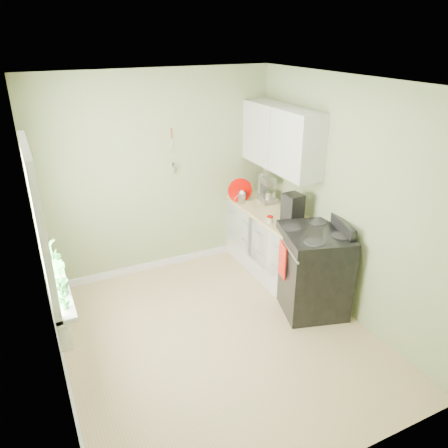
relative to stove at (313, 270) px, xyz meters
name	(u,v)px	position (x,y,z in m)	size (l,w,h in m)	color
floor	(217,338)	(-1.28, -0.05, -0.52)	(3.20, 3.60, 0.02)	tan
ceiling	(215,81)	(-1.28, -0.05, 2.20)	(3.20, 3.60, 0.02)	white
wall_back	(159,175)	(-1.28, 1.76, 0.84)	(3.20, 0.02, 2.70)	#97A671
wall_left	(42,261)	(-2.89, -0.05, 0.84)	(0.02, 3.60, 2.70)	#97A671
wall_right	(346,200)	(0.33, -0.05, 0.84)	(0.02, 3.60, 2.70)	#97A671
base_cabinets	(272,243)	(0.02, 0.95, -0.08)	(0.60, 1.60, 0.87)	white
countertop	(273,212)	(0.01, 0.95, 0.38)	(0.64, 1.60, 0.04)	#D6BF83
upper_cabinets	(281,138)	(0.15, 1.05, 1.34)	(0.35, 1.40, 0.80)	white
window	(38,225)	(-2.86, 0.25, 1.04)	(0.06, 1.14, 1.44)	white
window_sill	(59,289)	(-2.79, 0.25, 0.37)	(0.18, 1.14, 0.04)	white
radiator	(61,321)	(-2.82, 0.20, 0.04)	(0.12, 0.50, 0.35)	white
wall_utensils	(173,158)	(-1.08, 1.73, 1.05)	(0.02, 0.14, 0.58)	#D6BF83
stove	(313,270)	(0.00, 0.00, 0.00)	(0.93, 0.99, 1.13)	black
stand_mixer	(267,190)	(0.12, 1.31, 0.57)	(0.23, 0.34, 0.39)	#B2B2B7
kettle	(242,197)	(-0.23, 1.38, 0.50)	(0.19, 0.11, 0.19)	silver
coffee_maker	(292,209)	(0.04, 0.55, 0.57)	(0.22, 0.24, 0.36)	black
red_tray	(240,190)	(-0.23, 1.43, 0.57)	(0.34, 0.34, 0.02)	#A50500
jar	(270,219)	(-0.23, 0.63, 0.45)	(0.08, 0.08, 0.09)	beige
plant_a	(63,296)	(-2.78, -0.15, 0.52)	(0.14, 0.10, 0.27)	#276D28
plant_b	(59,279)	(-2.78, 0.11, 0.55)	(0.18, 0.15, 0.33)	#276D28
plant_c	(52,253)	(-2.78, 0.65, 0.55)	(0.18, 0.18, 0.32)	#276D28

